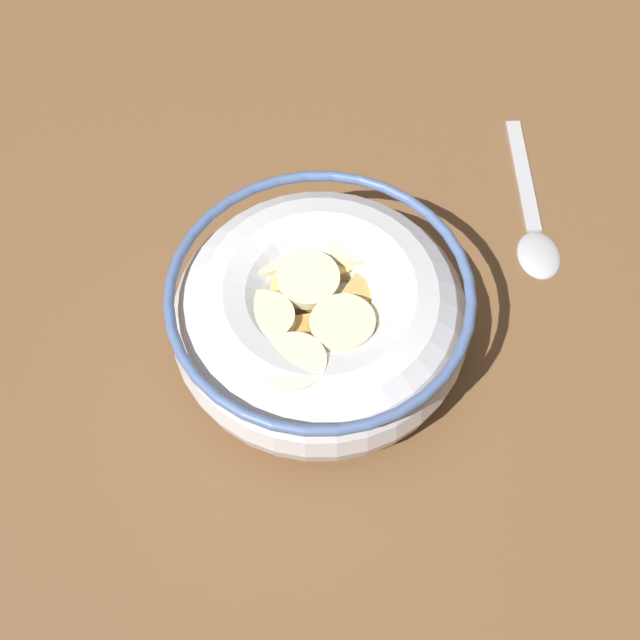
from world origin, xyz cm
name	(u,v)px	position (x,y,z in cm)	size (l,w,h in cm)	color
ground_plane	(320,354)	(0.00, 0.00, -1.00)	(138.78, 138.78, 2.00)	brown
cereal_bowl	(320,316)	(0.00, -0.01, 3.38)	(16.74, 16.74, 6.28)	silver
spoon	(535,227)	(-14.02, 8.21, 0.33)	(12.46, 8.14, 0.80)	#B7B7BC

